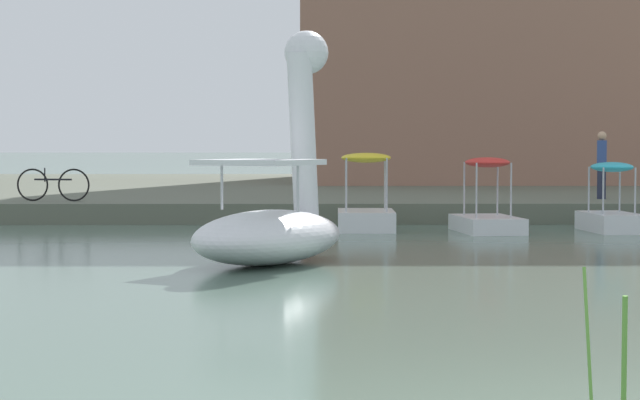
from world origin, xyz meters
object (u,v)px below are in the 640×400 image
object	(u,v)px
swan_boat	(274,213)
pedal_boat_cyan	(611,210)
person_on_path	(602,164)
pedal_boat_yellow	(366,208)
pedal_boat_red	(487,210)
bicycle_parked	(53,185)

from	to	relation	value
swan_boat	pedal_boat_cyan	bearing A→B (deg)	43.41
swan_boat	person_on_path	distance (m)	12.80
pedal_boat_cyan	pedal_boat_yellow	world-z (taller)	pedal_boat_yellow
pedal_boat_cyan	pedal_boat_red	distance (m)	2.52
pedal_boat_red	bicycle_parked	size ratio (longest dim) A/B	1.23
person_on_path	bicycle_parked	distance (m)	12.73
swan_boat	pedal_boat_yellow	world-z (taller)	swan_boat
pedal_boat_red	bicycle_parked	world-z (taller)	pedal_boat_red
person_on_path	bicycle_parked	size ratio (longest dim) A/B	0.94
bicycle_parked	pedal_boat_red	bearing A→B (deg)	-19.93
swan_boat	bicycle_parked	distance (m)	10.80
swan_boat	pedal_boat_yellow	size ratio (longest dim) A/B	1.86
pedal_boat_cyan	swan_boat	bearing A→B (deg)	-136.59
pedal_boat_red	pedal_boat_cyan	bearing A→B (deg)	3.99
pedal_boat_red	person_on_path	distance (m)	5.59
pedal_boat_red	pedal_boat_yellow	size ratio (longest dim) A/B	1.10
swan_boat	pedal_boat_cyan	world-z (taller)	swan_boat
pedal_boat_cyan	pedal_boat_red	xyz separation A→B (m)	(-2.52, -0.18, 0.01)
bicycle_parked	swan_boat	bearing A→B (deg)	-60.67
swan_boat	pedal_boat_red	distance (m)	7.27
pedal_boat_cyan	pedal_boat_yellow	size ratio (longest dim) A/B	1.00
pedal_boat_cyan	bicycle_parked	world-z (taller)	pedal_boat_cyan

